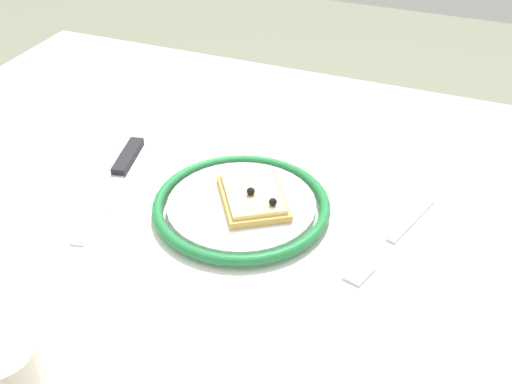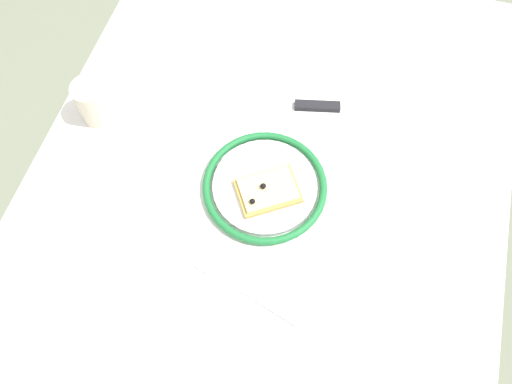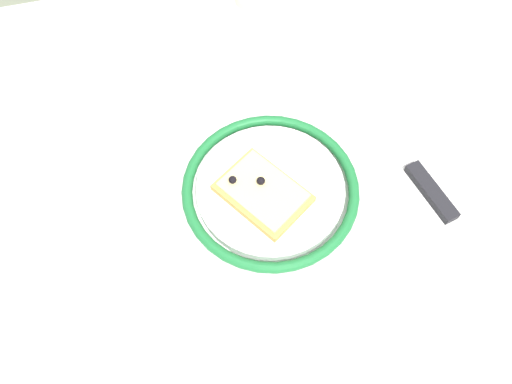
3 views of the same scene
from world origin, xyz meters
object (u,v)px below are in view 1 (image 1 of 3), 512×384
(plate, at_px, (242,205))
(fork, at_px, (393,238))
(dining_table, at_px, (218,259))
(knife, at_px, (121,170))
(pizza_slice_near, at_px, (253,196))

(plate, distance_m, fork, 0.19)
(dining_table, bearing_deg, knife, -7.67)
(dining_table, height_order, knife, knife)
(knife, xyz_separation_m, fork, (-0.39, 0.00, -0.00))
(dining_table, bearing_deg, plate, -176.37)
(dining_table, relative_size, fork, 5.61)
(fork, bearing_deg, pizza_slice_near, 2.62)
(knife, distance_m, fork, 0.39)
(knife, relative_size, fork, 1.21)
(fork, bearing_deg, dining_table, 4.28)
(pizza_slice_near, xyz_separation_m, fork, (-0.18, -0.01, -0.02))
(dining_table, distance_m, fork, 0.25)
(plate, height_order, knife, plate)
(plate, height_order, pizza_slice_near, pizza_slice_near)
(plate, relative_size, pizza_slice_near, 1.71)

